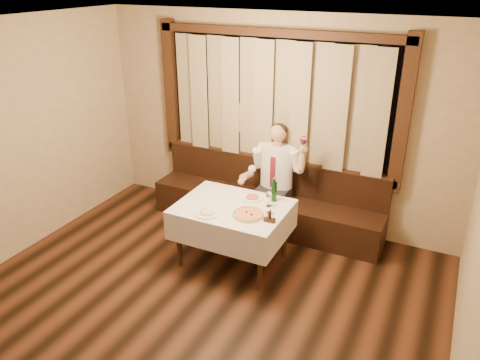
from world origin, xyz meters
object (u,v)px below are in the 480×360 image
at_px(dining_table, 233,214).
at_px(pasta_cream, 207,211).
at_px(pizza, 248,214).
at_px(pasta_red, 252,196).
at_px(green_bottle, 274,191).
at_px(cruet_caddy, 270,218).
at_px(banquette, 266,204).
at_px(seated_man, 275,172).

height_order(dining_table, pasta_cream, pasta_cream).
bearing_deg(pasta_cream, pizza, 21.40).
bearing_deg(pasta_red, dining_table, -116.82).
distance_m(pizza, pasta_red, 0.43).
xyz_separation_m(pasta_cream, green_bottle, (0.54, 0.63, 0.09)).
distance_m(pasta_cream, cruet_caddy, 0.71).
distance_m(pasta_red, cruet_caddy, 0.58).
relative_size(dining_table, pasta_cream, 4.55).
bearing_deg(banquette, pasta_cream, -96.90).
xyz_separation_m(pizza, cruet_caddy, (0.26, -0.02, 0.03)).
xyz_separation_m(dining_table, pizza, (0.27, -0.14, 0.12)).
bearing_deg(dining_table, pasta_red, 63.18).
relative_size(pasta_red, pasta_cream, 0.89).
bearing_deg(cruet_caddy, pizza, 174.19).
distance_m(green_bottle, cruet_caddy, 0.51).
relative_size(banquette, pasta_red, 12.89).
relative_size(green_bottle, cruet_caddy, 2.26).
bearing_deg(pizza, banquette, 102.89).
distance_m(banquette, seated_man, 0.57).
height_order(dining_table, pizza, pizza).
bearing_deg(pasta_cream, banquette, 83.10).
distance_m(banquette, pasta_cream, 1.43).
relative_size(green_bottle, seated_man, 0.20).
bearing_deg(dining_table, pizza, -27.82).
relative_size(pasta_red, seated_man, 0.17).
relative_size(dining_table, pasta_red, 5.11).
xyz_separation_m(pasta_cream, cruet_caddy, (0.69, 0.15, 0.01)).
height_order(green_bottle, seated_man, seated_man).
height_order(banquette, seated_man, seated_man).
xyz_separation_m(banquette, pasta_red, (0.13, -0.76, 0.48)).
relative_size(banquette, pizza, 8.67).
bearing_deg(seated_man, cruet_caddy, -70.77).
relative_size(pasta_cream, seated_man, 0.19).
distance_m(dining_table, green_bottle, 0.55).
height_order(dining_table, seated_man, seated_man).
bearing_deg(cruet_caddy, dining_table, 161.61).
bearing_deg(cruet_caddy, seated_man, 107.65).
relative_size(cruet_caddy, seated_man, 0.09).
xyz_separation_m(pizza, pasta_cream, (-0.43, -0.17, 0.02)).
xyz_separation_m(dining_table, pasta_red, (0.13, 0.26, 0.14)).
distance_m(pasta_cream, green_bottle, 0.84).
relative_size(banquette, dining_table, 2.52).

